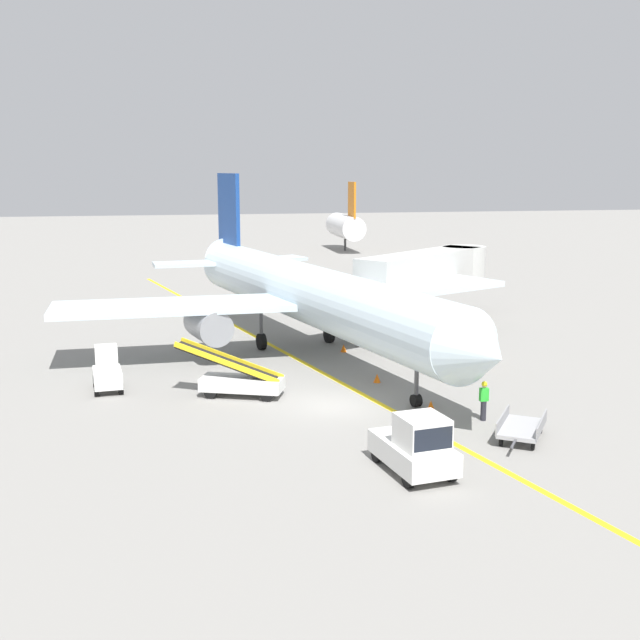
{
  "coord_description": "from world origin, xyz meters",
  "views": [
    {
      "loc": [
        -7.31,
        -33.44,
        10.48
      ],
      "look_at": [
        0.91,
        7.28,
        2.5
      ],
      "focal_mm": 44.57,
      "sensor_mm": 36.0,
      "label": 1
    }
  ],
  "objects_px": {
    "safety_cone_nose_left": "(377,378)",
    "safety_cone_wingtip_left": "(431,405)",
    "belt_loader_aft_hold": "(239,380)",
    "baggage_cart_loaded": "(522,428)",
    "ground_crew_marshaller": "(484,399)",
    "belt_loader_forward_hold": "(450,349)",
    "jet_bridge": "(432,270)",
    "airliner": "(306,293)",
    "pushback_tug": "(416,446)",
    "baggage_tug_near_wing": "(107,371)",
    "safety_cone_nose_right": "(344,348)"
  },
  "relations": [
    {
      "from": "baggage_tug_near_wing",
      "to": "jet_bridge",
      "type": "bearing_deg",
      "value": 33.25
    },
    {
      "from": "jet_bridge",
      "to": "safety_cone_nose_left",
      "type": "xyz_separation_m",
      "value": [
        -8.06,
        -15.13,
        -3.32
      ]
    },
    {
      "from": "baggage_tug_near_wing",
      "to": "safety_cone_nose_left",
      "type": "relative_size",
      "value": 5.73
    },
    {
      "from": "safety_cone_wingtip_left",
      "to": "airliner",
      "type": "bearing_deg",
      "value": 105.03
    },
    {
      "from": "belt_loader_aft_hold",
      "to": "safety_cone_wingtip_left",
      "type": "bearing_deg",
      "value": -25.91
    },
    {
      "from": "belt_loader_forward_hold",
      "to": "safety_cone_wingtip_left",
      "type": "bearing_deg",
      "value": -116.05
    },
    {
      "from": "baggage_cart_loaded",
      "to": "baggage_tug_near_wing",
      "type": "bearing_deg",
      "value": 147.18
    },
    {
      "from": "safety_cone_nose_left",
      "to": "safety_cone_wingtip_left",
      "type": "height_order",
      "value": "same"
    },
    {
      "from": "jet_bridge",
      "to": "baggage_cart_loaded",
      "type": "distance_m",
      "value": 25.02
    },
    {
      "from": "jet_bridge",
      "to": "safety_cone_wingtip_left",
      "type": "bearing_deg",
      "value": -109.18
    },
    {
      "from": "airliner",
      "to": "pushback_tug",
      "type": "height_order",
      "value": "airliner"
    },
    {
      "from": "baggage_tug_near_wing",
      "to": "belt_loader_aft_hold",
      "type": "distance_m",
      "value": 6.53
    },
    {
      "from": "airliner",
      "to": "safety_cone_wingtip_left",
      "type": "bearing_deg",
      "value": -74.97
    },
    {
      "from": "baggage_tug_near_wing",
      "to": "safety_cone_nose_right",
      "type": "bearing_deg",
      "value": 23.12
    },
    {
      "from": "airliner",
      "to": "ground_crew_marshaller",
      "type": "bearing_deg",
      "value": -70.5
    },
    {
      "from": "jet_bridge",
      "to": "belt_loader_forward_hold",
      "type": "relative_size",
      "value": 2.41
    },
    {
      "from": "pushback_tug",
      "to": "safety_cone_nose_left",
      "type": "bearing_deg",
      "value": 80.97
    },
    {
      "from": "airliner",
      "to": "baggage_cart_loaded",
      "type": "relative_size",
      "value": 9.82
    },
    {
      "from": "pushback_tug",
      "to": "safety_cone_nose_left",
      "type": "height_order",
      "value": "pushback_tug"
    },
    {
      "from": "jet_bridge",
      "to": "belt_loader_aft_hold",
      "type": "relative_size",
      "value": 2.25
    },
    {
      "from": "belt_loader_forward_hold",
      "to": "belt_loader_aft_hold",
      "type": "height_order",
      "value": "same"
    },
    {
      "from": "pushback_tug",
      "to": "belt_loader_aft_hold",
      "type": "relative_size",
      "value": 0.75
    },
    {
      "from": "baggage_cart_loaded",
      "to": "safety_cone_nose_right",
      "type": "xyz_separation_m",
      "value": [
        -3.43,
        16.05,
        -0.25
      ]
    },
    {
      "from": "safety_cone_nose_left",
      "to": "safety_cone_wingtip_left",
      "type": "bearing_deg",
      "value": -77.48
    },
    {
      "from": "jet_bridge",
      "to": "belt_loader_aft_hold",
      "type": "xyz_separation_m",
      "value": [
        -14.99,
        -16.15,
        -2.77
      ]
    },
    {
      "from": "baggage_tug_near_wing",
      "to": "belt_loader_forward_hold",
      "type": "bearing_deg",
      "value": 5.32
    },
    {
      "from": "ground_crew_marshaller",
      "to": "safety_cone_wingtip_left",
      "type": "height_order",
      "value": "ground_crew_marshaller"
    },
    {
      "from": "ground_crew_marshaller",
      "to": "baggage_cart_loaded",
      "type": "bearing_deg",
      "value": -78.32
    },
    {
      "from": "belt_loader_forward_hold",
      "to": "safety_cone_nose_left",
      "type": "bearing_deg",
      "value": -148.97
    },
    {
      "from": "belt_loader_aft_hold",
      "to": "safety_cone_wingtip_left",
      "type": "relative_size",
      "value": 11.63
    },
    {
      "from": "belt_loader_aft_hold",
      "to": "belt_loader_forward_hold",
      "type": "bearing_deg",
      "value": 18.6
    },
    {
      "from": "ground_crew_marshaller",
      "to": "safety_cone_nose_left",
      "type": "distance_m",
      "value": 7.29
    },
    {
      "from": "jet_bridge",
      "to": "baggage_tug_near_wing",
      "type": "distance_m",
      "value": 25.36
    },
    {
      "from": "airliner",
      "to": "safety_cone_wingtip_left",
      "type": "relative_size",
      "value": 79.43
    },
    {
      "from": "pushback_tug",
      "to": "ground_crew_marshaller",
      "type": "bearing_deg",
      "value": 47.58
    },
    {
      "from": "baggage_tug_near_wing",
      "to": "safety_cone_nose_right",
      "type": "relative_size",
      "value": 5.73
    },
    {
      "from": "airliner",
      "to": "belt_loader_forward_hold",
      "type": "relative_size",
      "value": 7.32
    },
    {
      "from": "baggage_cart_loaded",
      "to": "ground_crew_marshaller",
      "type": "relative_size",
      "value": 2.09
    },
    {
      "from": "belt_loader_aft_hold",
      "to": "ground_crew_marshaller",
      "type": "relative_size",
      "value": 3.01
    },
    {
      "from": "belt_loader_aft_hold",
      "to": "baggage_cart_loaded",
      "type": "height_order",
      "value": "belt_loader_aft_hold"
    },
    {
      "from": "belt_loader_aft_hold",
      "to": "baggage_cart_loaded",
      "type": "relative_size",
      "value": 1.44
    },
    {
      "from": "belt_loader_aft_hold",
      "to": "safety_cone_nose_right",
      "type": "height_order",
      "value": "belt_loader_aft_hold"
    },
    {
      "from": "pushback_tug",
      "to": "baggage_cart_loaded",
      "type": "relative_size",
      "value": 1.08
    },
    {
      "from": "pushback_tug",
      "to": "baggage_tug_near_wing",
      "type": "distance_m",
      "value": 17.21
    },
    {
      "from": "pushback_tug",
      "to": "baggage_tug_near_wing",
      "type": "bearing_deg",
      "value": 130.41
    },
    {
      "from": "safety_cone_nose_right",
      "to": "safety_cone_wingtip_left",
      "type": "xyz_separation_m",
      "value": [
        1.22,
        -11.73,
        0.0
      ]
    },
    {
      "from": "belt_loader_aft_hold",
      "to": "baggage_cart_loaded",
      "type": "xyz_separation_m",
      "value": [
        10.23,
        -8.22,
        -0.31
      ]
    },
    {
      "from": "jet_bridge",
      "to": "belt_loader_forward_hold",
      "type": "distance_m",
      "value": 12.85
    },
    {
      "from": "baggage_tug_near_wing",
      "to": "baggage_cart_loaded",
      "type": "distance_m",
      "value": 19.45
    },
    {
      "from": "belt_loader_forward_hold",
      "to": "belt_loader_aft_hold",
      "type": "distance_m",
      "value": 12.53
    }
  ]
}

